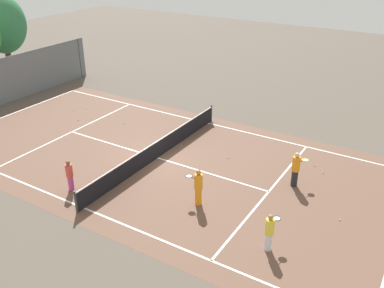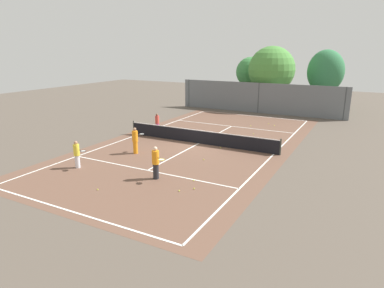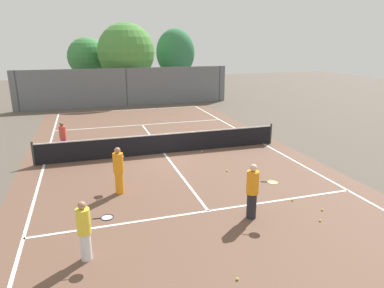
# 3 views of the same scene
# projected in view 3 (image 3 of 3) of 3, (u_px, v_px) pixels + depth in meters

# --- Properties ---
(ground_plane) EXTENTS (80.00, 80.00, 0.00)m
(ground_plane) POSITION_uv_depth(u_px,v_px,m) (164.00, 153.00, 17.11)
(ground_plane) COLOR brown
(court_surface) EXTENTS (13.00, 25.00, 0.01)m
(court_surface) POSITION_uv_depth(u_px,v_px,m) (164.00, 153.00, 17.11)
(court_surface) COLOR brown
(court_surface) RESTS_ON ground_plane
(tennis_net) EXTENTS (11.90, 0.10, 1.10)m
(tennis_net) POSITION_uv_depth(u_px,v_px,m) (164.00, 143.00, 16.97)
(tennis_net) COLOR #333833
(tennis_net) RESTS_ON ground_plane
(perimeter_fence) EXTENTS (18.00, 0.12, 3.20)m
(perimeter_fence) POSITION_uv_depth(u_px,v_px,m) (127.00, 87.00, 29.48)
(perimeter_fence) COLOR slate
(perimeter_fence) RESTS_ON ground_plane
(tree_0) EXTENTS (3.68, 3.68, 5.75)m
(tree_0) POSITION_uv_depth(u_px,v_px,m) (87.00, 57.00, 33.36)
(tree_0) COLOR brown
(tree_0) RESTS_ON ground_plane
(tree_1) EXTENTS (5.14, 5.14, 7.00)m
(tree_1) POSITION_uv_depth(u_px,v_px,m) (126.00, 52.00, 31.38)
(tree_1) COLOR brown
(tree_1) RESTS_ON ground_plane
(tree_2) EXTENTS (3.96, 3.42, 6.62)m
(tree_2) POSITION_uv_depth(u_px,v_px,m) (176.00, 53.00, 35.49)
(tree_2) COLOR brown
(tree_2) RESTS_ON ground_plane
(player_0) EXTENTS (0.33, 0.33, 1.54)m
(player_0) POSITION_uv_depth(u_px,v_px,m) (63.00, 137.00, 16.99)
(player_0) COLOR #D14799
(player_0) RESTS_ON ground_plane
(player_1) EXTENTS (0.51, 0.95, 1.74)m
(player_1) POSITION_uv_depth(u_px,v_px,m) (119.00, 170.00, 12.37)
(player_1) COLOR orange
(player_1) RESTS_ON ground_plane
(player_2) EXTENTS (0.92, 0.39, 1.60)m
(player_2) POSITION_uv_depth(u_px,v_px,m) (85.00, 230.00, 8.54)
(player_2) COLOR silver
(player_2) RESTS_ON ground_plane
(player_3) EXTENTS (0.94, 0.66, 1.77)m
(player_3) POSITION_uv_depth(u_px,v_px,m) (253.00, 191.00, 10.59)
(player_3) COLOR #232328
(player_3) RESTS_ON ground_plane
(tennis_ball_0) EXTENTS (0.07, 0.07, 0.07)m
(tennis_ball_0) POSITION_uv_depth(u_px,v_px,m) (97.00, 140.00, 19.28)
(tennis_ball_0) COLOR #CCE533
(tennis_ball_0) RESTS_ON ground_plane
(tennis_ball_1) EXTENTS (0.07, 0.07, 0.07)m
(tennis_ball_1) POSITION_uv_depth(u_px,v_px,m) (182.00, 116.00, 25.76)
(tennis_ball_1) COLOR #CCE533
(tennis_ball_1) RESTS_ON ground_plane
(tennis_ball_2) EXTENTS (0.07, 0.07, 0.07)m
(tennis_ball_2) POSITION_uv_depth(u_px,v_px,m) (292.00, 200.00, 11.98)
(tennis_ball_2) COLOR #CCE533
(tennis_ball_2) RESTS_ON ground_plane
(tennis_ball_3) EXTENTS (0.07, 0.07, 0.07)m
(tennis_ball_3) POSITION_uv_depth(u_px,v_px,m) (161.00, 120.00, 24.25)
(tennis_ball_3) COLOR #CCE533
(tennis_ball_3) RESTS_ON ground_plane
(tennis_ball_4) EXTENTS (0.07, 0.07, 0.07)m
(tennis_ball_4) POSITION_uv_depth(u_px,v_px,m) (322.00, 210.00, 11.28)
(tennis_ball_4) COLOR #CCE533
(tennis_ball_4) RESTS_ON ground_plane
(tennis_ball_5) EXTENTS (0.07, 0.07, 0.07)m
(tennis_ball_5) POSITION_uv_depth(u_px,v_px,m) (172.00, 115.00, 26.01)
(tennis_ball_5) COLOR #CCE533
(tennis_ball_5) RESTS_ON ground_plane
(tennis_ball_6) EXTENTS (0.07, 0.07, 0.07)m
(tennis_ball_6) POSITION_uv_depth(u_px,v_px,m) (227.00, 171.00, 14.70)
(tennis_ball_6) COLOR #CCE533
(tennis_ball_6) RESTS_ON ground_plane
(tennis_ball_7) EXTENTS (0.07, 0.07, 0.07)m
(tennis_ball_7) POSITION_uv_depth(u_px,v_px,m) (189.00, 128.00, 22.02)
(tennis_ball_7) COLOR #CCE533
(tennis_ball_7) RESTS_ON ground_plane
(tennis_ball_8) EXTENTS (0.07, 0.07, 0.07)m
(tennis_ball_8) POSITION_uv_depth(u_px,v_px,m) (233.00, 128.00, 22.07)
(tennis_ball_8) COLOR #CCE533
(tennis_ball_8) RESTS_ON ground_plane
(tennis_ball_9) EXTENTS (0.07, 0.07, 0.07)m
(tennis_ball_9) POSITION_uv_depth(u_px,v_px,m) (59.00, 160.00, 16.06)
(tennis_ball_9) COLOR #CCE533
(tennis_ball_9) RESTS_ON ground_plane
(tennis_ball_10) EXTENTS (0.07, 0.07, 0.07)m
(tennis_ball_10) POSITION_uv_depth(u_px,v_px,m) (202.00, 151.00, 17.33)
(tennis_ball_10) COLOR #CCE533
(tennis_ball_10) RESTS_ON ground_plane
(tennis_ball_11) EXTENTS (0.07, 0.07, 0.07)m
(tennis_ball_11) POSITION_uv_depth(u_px,v_px,m) (320.00, 220.00, 10.60)
(tennis_ball_11) COLOR #CCE533
(tennis_ball_11) RESTS_ON ground_plane
(tennis_ball_12) EXTENTS (0.07, 0.07, 0.07)m
(tennis_ball_12) POSITION_uv_depth(u_px,v_px,m) (237.00, 279.00, 7.99)
(tennis_ball_12) COLOR #CCE533
(tennis_ball_12) RESTS_ON ground_plane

